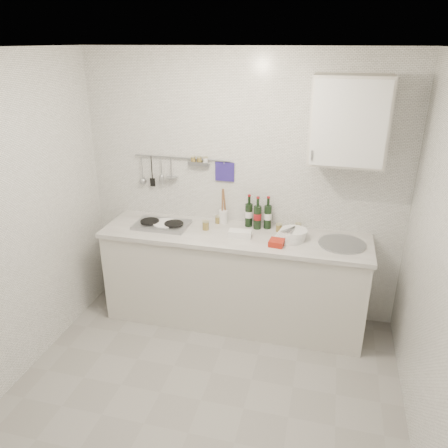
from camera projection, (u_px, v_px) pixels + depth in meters
name	position (u px, v px, depth m)	size (l,w,h in m)	color
floor	(201.00, 400.00, 3.33)	(3.00, 3.00, 0.00)	gray
ceiling	(192.00, 48.00, 2.36)	(3.00, 3.00, 0.00)	silver
back_wall	(242.00, 189.00, 4.10)	(3.00, 0.02, 2.50)	silver
wall_left	(1.00, 231.00, 3.19)	(0.02, 2.80, 2.50)	silver
wall_right	(446.00, 283.00, 2.51)	(0.02, 2.80, 2.50)	silver
counter	(234.00, 280.00, 4.15)	(2.44, 0.64, 0.96)	beige
wall_rail	(180.00, 168.00, 4.14)	(0.98, 0.09, 0.34)	#93969B
wall_cabinet	(349.00, 121.00, 3.46)	(0.60, 0.38, 0.70)	beige
plate_stack_hob	(165.00, 224.00, 4.11)	(0.25, 0.25, 0.04)	#45489D
plate_stack_sink	(292.00, 235.00, 3.83)	(0.29, 0.28, 0.09)	white
wine_bottles	(258.00, 212.00, 4.03)	(0.25, 0.11, 0.31)	black
butter_dish	(240.00, 234.00, 3.88)	(0.20, 0.10, 0.06)	white
strawberry_punnet	(277.00, 243.00, 3.72)	(0.12, 0.12, 0.05)	red
utensil_crock	(223.00, 215.00, 4.16)	(0.09, 0.09, 0.35)	white
jar_a	(218.00, 219.00, 4.18)	(0.06, 0.06, 0.07)	olive
jar_b	(298.00, 227.00, 4.01)	(0.06, 0.06, 0.07)	olive
jar_c	(279.00, 227.00, 3.99)	(0.06, 0.06, 0.08)	olive
jar_d	(206.00, 225.00, 4.03)	(0.06, 0.06, 0.09)	olive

